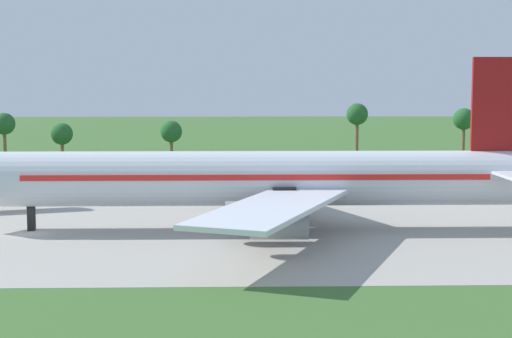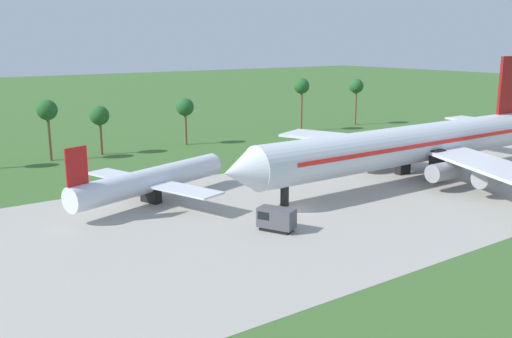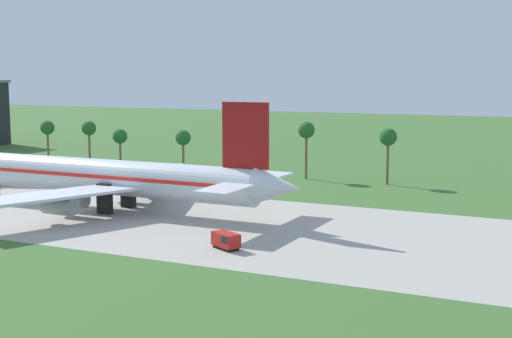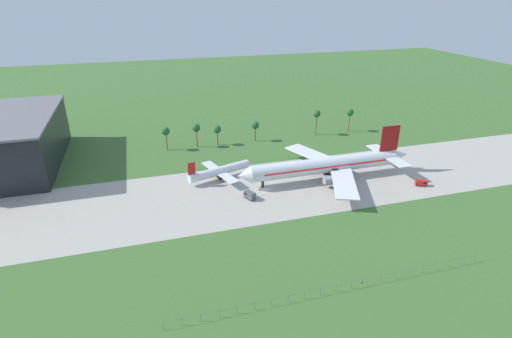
% 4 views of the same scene
% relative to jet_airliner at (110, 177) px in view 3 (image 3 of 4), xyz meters
% --- Properties ---
extents(jet_airliner, '(68.75, 52.17, 18.34)m').
position_rel_jet_airliner_xyz_m(jet_airliner, '(0.00, 0.00, 0.00)').
color(jet_airliner, silver).
rests_on(jet_airliner, ground_plane).
extents(baggage_tug, '(4.51, 3.64, 2.16)m').
position_rel_jet_airliner_xyz_m(baggage_tug, '(29.91, -15.38, -4.29)').
color(baggage_tug, black).
rests_on(baggage_tug, ground_plane).
extents(palm_tree_row, '(92.80, 3.60, 12.39)m').
position_rel_jet_airliner_xyz_m(palm_tree_row, '(-15.45, 46.68, 3.17)').
color(palm_tree_row, brown).
rests_on(palm_tree_row, ground_plane).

